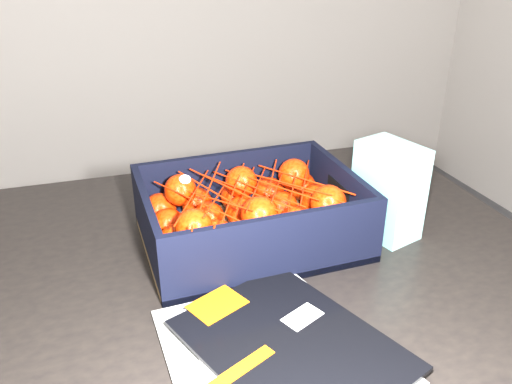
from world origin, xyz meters
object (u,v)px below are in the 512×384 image
object	(u,v)px
magazine_stack	(278,351)
retail_carton	(388,190)
table	(200,312)
produce_crate	(250,222)

from	to	relation	value
magazine_stack	retail_carton	xyz separation A→B (m)	(0.30, 0.23, 0.08)
table	magazine_stack	bearing A→B (deg)	-78.44
table	produce_crate	xyz separation A→B (m)	(0.11, 0.04, 0.14)
produce_crate	retail_carton	bearing A→B (deg)	-12.25
magazine_stack	retail_carton	bearing A→B (deg)	37.57
produce_crate	retail_carton	world-z (taller)	retail_carton
retail_carton	produce_crate	bearing A→B (deg)	152.70
magazine_stack	retail_carton	distance (m)	0.38
magazine_stack	retail_carton	world-z (taller)	retail_carton
table	produce_crate	distance (m)	0.18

